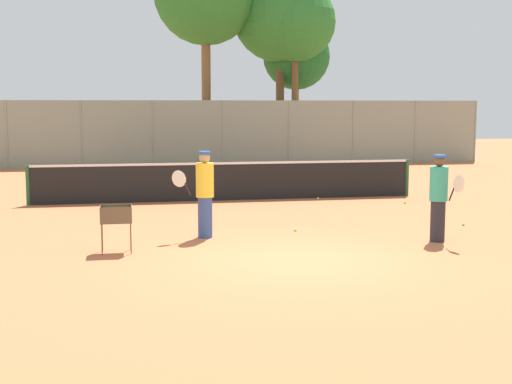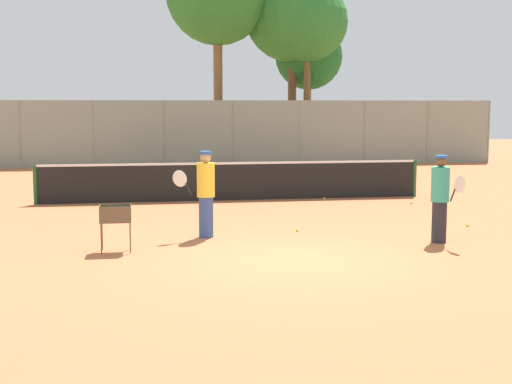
% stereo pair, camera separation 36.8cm
% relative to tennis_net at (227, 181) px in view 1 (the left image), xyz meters
% --- Properties ---
extents(ground_plane, '(80.00, 80.00, 0.00)m').
position_rel_tennis_net_xyz_m(ground_plane, '(0.00, -7.94, -0.56)').
color(ground_plane, '#B7663D').
extents(tennis_net, '(10.79, 0.10, 1.07)m').
position_rel_tennis_net_xyz_m(tennis_net, '(0.00, 0.00, 0.00)').
color(tennis_net, '#26592D').
rests_on(tennis_net, ground_plane).
extents(back_fence, '(27.08, 0.08, 2.86)m').
position_rel_tennis_net_xyz_m(back_fence, '(0.00, 11.41, 0.87)').
color(back_fence, gray).
rests_on(back_fence, ground_plane).
extents(tree_1, '(3.83, 3.83, 8.51)m').
position_rel_tennis_net_xyz_m(tree_1, '(5.40, 13.96, 6.00)').
color(tree_1, brown).
rests_on(tree_1, ground_plane).
extents(tree_2, '(3.33, 3.33, 6.74)m').
position_rel_tennis_net_xyz_m(tree_2, '(5.83, 15.40, 4.49)').
color(tree_2, brown).
rests_on(tree_2, ground_plane).
extents(tree_4, '(4.65, 4.65, 9.34)m').
position_rel_tennis_net_xyz_m(tree_4, '(4.81, 14.57, 6.42)').
color(tree_4, brown).
rests_on(tree_4, ground_plane).
extents(player_white_outfit, '(0.90, 0.36, 1.74)m').
position_rel_tennis_net_xyz_m(player_white_outfit, '(-1.27, -5.48, 0.35)').
color(player_white_outfit, '#334C8C').
rests_on(player_white_outfit, ground_plane).
extents(player_red_cap, '(0.41, 0.88, 1.70)m').
position_rel_tennis_net_xyz_m(player_red_cap, '(3.15, -6.77, 0.32)').
color(player_red_cap, '#26262D').
rests_on(player_red_cap, ground_plane).
extents(ball_cart, '(0.56, 0.41, 0.85)m').
position_rel_tennis_net_xyz_m(ball_cart, '(-3.02, -6.64, 0.07)').
color(ball_cart, brown).
rests_on(ball_cart, ground_plane).
extents(tennis_ball_0, '(0.07, 0.07, 0.07)m').
position_rel_tennis_net_xyz_m(tennis_ball_0, '(0.69, -5.15, -0.53)').
color(tennis_ball_0, '#D1E54C').
rests_on(tennis_ball_0, ground_plane).
extents(tennis_ball_1, '(0.07, 0.07, 0.07)m').
position_rel_tennis_net_xyz_m(tennis_ball_1, '(2.54, -0.34, -0.53)').
color(tennis_ball_1, '#D1E54C').
rests_on(tennis_ball_1, ground_plane).
extents(tennis_ball_2, '(0.07, 0.07, 0.07)m').
position_rel_tennis_net_xyz_m(tennis_ball_2, '(4.65, -1.55, -0.53)').
color(tennis_ball_2, '#D1E54C').
rests_on(tennis_ball_2, ground_plane).
extents(tennis_ball_3, '(0.07, 0.07, 0.07)m').
position_rel_tennis_net_xyz_m(tennis_ball_3, '(4.51, -5.17, -0.53)').
color(tennis_ball_3, '#D1E54C').
rests_on(tennis_ball_3, ground_plane).
extents(parked_car, '(4.20, 1.70, 1.60)m').
position_rel_tennis_net_xyz_m(parked_car, '(6.64, 15.60, 0.10)').
color(parked_car, white).
rests_on(parked_car, ground_plane).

